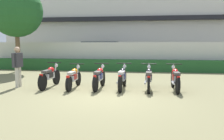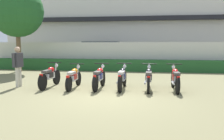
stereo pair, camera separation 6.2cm
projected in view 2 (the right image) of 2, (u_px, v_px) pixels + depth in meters
The scene contains 13 objects.
ground at pixel (105, 97), 7.58m from camera, with size 60.00×60.00×0.00m, color olive.
building at pixel (133, 24), 22.83m from camera, with size 23.42×6.50×7.31m.
compound_wall at pixel (126, 56), 15.23m from camera, with size 22.25×0.30×1.82m, color silver.
hedge_row at pixel (125, 65), 14.61m from camera, with size 17.80×0.70×0.72m, color #235628.
parked_car at pixel (103, 54), 18.01m from camera, with size 4.52×2.11×1.89m.
tree_near_inspector at pixel (17, 11), 13.97m from camera, with size 3.19×3.19×5.31m.
motorcycle_in_row_0 at pixel (50, 76), 9.21m from camera, with size 0.60×1.93×0.97m.
motorcycle_in_row_1 at pixel (74, 77), 8.98m from camera, with size 0.60×1.83×0.94m.
motorcycle_in_row_2 at pixel (99, 77), 8.88m from camera, with size 0.60×1.85×0.96m.
motorcycle_in_row_3 at pixel (122, 77), 8.82m from camera, with size 0.60×1.90×0.97m.
motorcycle_in_row_4 at pixel (149, 78), 8.68m from camera, with size 0.60×1.91×0.96m.
motorcycle_in_row_5 at pixel (175, 78), 8.55m from camera, with size 0.60×1.87×0.97m.
inspector_person at pixel (18, 63), 9.23m from camera, with size 0.22×0.66×1.62m.
Camera 2 is at (1.32, -7.31, 1.76)m, focal length 36.88 mm.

